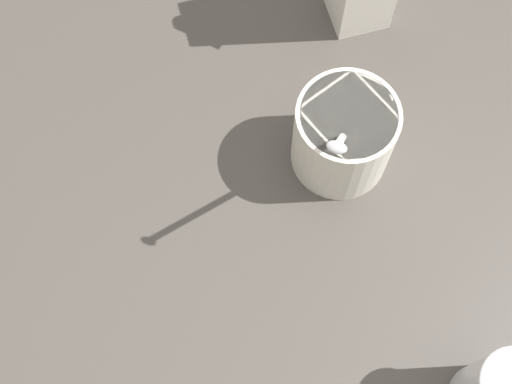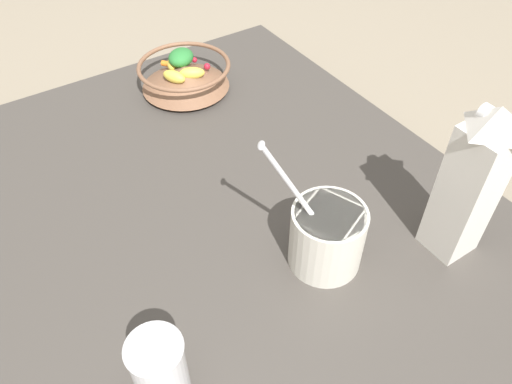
# 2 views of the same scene
# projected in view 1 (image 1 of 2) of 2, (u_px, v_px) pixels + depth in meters

# --- Properties ---
(ground_plane) EXTENTS (6.00, 6.00, 0.00)m
(ground_plane) POSITION_uv_depth(u_px,v_px,m) (221.00, 346.00, 0.85)
(ground_plane) COLOR gray
(countertop) EXTENTS (1.12, 1.12, 0.05)m
(countertop) POSITION_uv_depth(u_px,v_px,m) (221.00, 343.00, 0.83)
(countertop) COLOR #47423D
(countertop) RESTS_ON ground_plane
(yogurt_tub) EXTENTS (0.16, 0.13, 0.25)m
(yogurt_tub) POSITION_uv_depth(u_px,v_px,m) (341.00, 135.00, 0.83)
(yogurt_tub) COLOR silver
(yogurt_tub) RESTS_ON countertop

